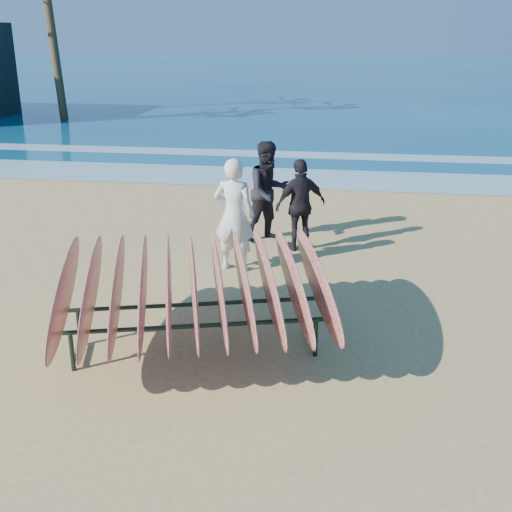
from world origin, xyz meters
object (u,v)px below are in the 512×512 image
object	(u,v)px
person_dark_a	(269,192)
person_white	(234,215)
person_dark_b	(301,205)
surfboard_rack	(194,287)

from	to	relation	value
person_dark_a	person_white	bearing A→B (deg)	-138.85
person_dark_a	person_dark_b	bearing A→B (deg)	-71.53
person_dark_b	surfboard_rack	bearing A→B (deg)	45.54
surfboard_rack	person_dark_b	bearing A→B (deg)	61.45
person_dark_b	person_dark_a	bearing A→B (deg)	-66.50
surfboard_rack	person_dark_b	distance (m)	4.33
person_white	person_dark_b	size ratio (longest dim) A/B	1.13
person_dark_a	person_dark_b	world-z (taller)	person_dark_a
surfboard_rack	person_dark_a	distance (m)	4.68
person_dark_b	person_white	bearing A→B (deg)	18.92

